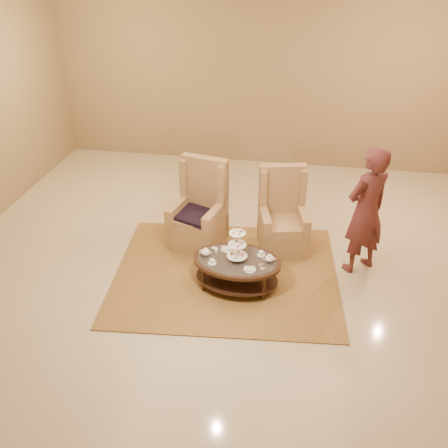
% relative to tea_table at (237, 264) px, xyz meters
% --- Properties ---
extents(ground, '(8.00, 8.00, 0.00)m').
position_rel_tea_table_xyz_m(ground, '(-0.13, 0.15, -0.35)').
color(ground, beige).
rests_on(ground, ground).
extents(ceiling, '(8.00, 8.00, 0.02)m').
position_rel_tea_table_xyz_m(ceiling, '(-0.13, 0.15, -0.35)').
color(ceiling, silver).
rests_on(ceiling, ground).
extents(wall_back, '(8.00, 0.04, 3.50)m').
position_rel_tea_table_xyz_m(wall_back, '(-0.13, 4.15, 1.40)').
color(wall_back, '#9A8054').
rests_on(wall_back, ground).
extents(rug, '(3.21, 2.76, 0.02)m').
position_rel_tea_table_xyz_m(rug, '(-0.18, 0.24, -0.34)').
color(rug, olive).
rests_on(rug, ground).
extents(tea_table, '(1.20, 0.88, 0.96)m').
position_rel_tea_table_xyz_m(tea_table, '(0.00, 0.00, 0.00)').
color(tea_table, black).
rests_on(tea_table, ground).
extents(armchair_left, '(0.84, 0.86, 1.29)m').
position_rel_tea_table_xyz_m(armchair_left, '(-0.70, 1.00, 0.09)').
color(armchair_left, '#AC8251').
rests_on(armchair_left, ground).
extents(armchair_right, '(0.79, 0.81, 1.22)m').
position_rel_tea_table_xyz_m(armchair_right, '(0.50, 1.08, 0.06)').
color(armchair_right, '#AC8251').
rests_on(armchair_right, ground).
extents(person, '(0.78, 0.74, 1.80)m').
position_rel_tea_table_xyz_m(person, '(1.59, 0.70, 0.55)').
color(person, '#552424').
rests_on(person, ground).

